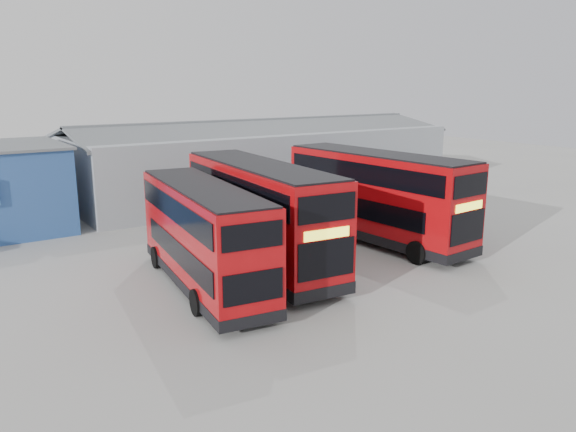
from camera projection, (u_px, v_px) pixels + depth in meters
The scene contains 6 objects.
ground_plane at pixel (340, 275), 25.82m from camera, with size 120.00×120.00×0.00m, color gray.
maintenance_shed at pixel (261, 159), 45.69m from camera, with size 30.50×12.00×5.89m.
double_decker_left at pixel (204, 238), 23.71m from camera, with size 3.96×10.88×4.51m.
double_decker_centre at pixel (260, 216), 26.52m from camera, with size 4.02×12.05×5.01m.
double_decker_right at pixel (377, 198), 30.83m from camera, with size 3.57×11.93×4.98m.
single_decker_blue at pixel (385, 199), 36.50m from camera, with size 3.07×9.95×2.66m.
Camera 1 is at (-15.77, -18.90, 8.59)m, focal length 35.00 mm.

